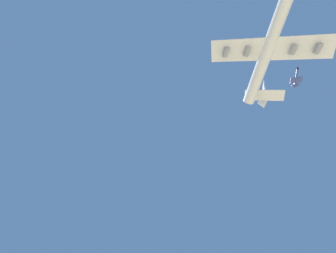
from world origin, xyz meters
TOP-DOWN VIEW (x-y plane):
  - carrier_jet at (-15.13, 111.25)m, footprint 77.15×59.21m
  - chase_jet_left_wing at (-54.46, 133.24)m, footprint 15.33×8.72m

SIDE VIEW (x-z plane):
  - carrier_jet at x=-15.13m, z-range 118.60..142.03m
  - chase_jet_left_wing at x=-54.46m, z-range 155.67..159.67m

